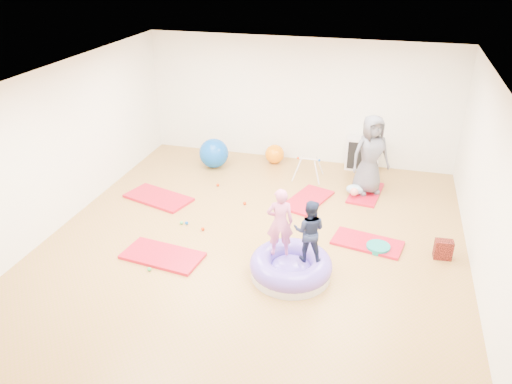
# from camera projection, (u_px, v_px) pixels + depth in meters

# --- Properties ---
(room) EXTENTS (7.01, 8.01, 2.81)m
(room) POSITION_uv_depth(u_px,v_px,m) (251.00, 172.00, 7.76)
(room) COLOR olive
(room) RESTS_ON ground
(gym_mat_front_left) EXTENTS (1.36, 0.80, 0.05)m
(gym_mat_front_left) POSITION_uv_depth(u_px,v_px,m) (163.00, 256.00, 8.12)
(gym_mat_front_left) COLOR #C90537
(gym_mat_front_left) RESTS_ON ground
(gym_mat_mid_left) EXTENTS (1.46, 1.02, 0.06)m
(gym_mat_mid_left) POSITION_uv_depth(u_px,v_px,m) (158.00, 198.00, 9.96)
(gym_mat_mid_left) COLOR #C90537
(gym_mat_mid_left) RESTS_ON ground
(gym_mat_center_back) EXTENTS (0.96, 1.33, 0.05)m
(gym_mat_center_back) POSITION_uv_depth(u_px,v_px,m) (307.00, 200.00, 9.88)
(gym_mat_center_back) COLOR #C90537
(gym_mat_center_back) RESTS_ON ground
(gym_mat_right) EXTENTS (1.24, 0.78, 0.05)m
(gym_mat_right) POSITION_uv_depth(u_px,v_px,m) (367.00, 243.00, 8.47)
(gym_mat_right) COLOR #C90537
(gym_mat_right) RESTS_ON ground
(gym_mat_rear_right) EXTENTS (0.71, 1.19, 0.05)m
(gym_mat_rear_right) POSITION_uv_depth(u_px,v_px,m) (365.00, 193.00, 10.15)
(gym_mat_rear_right) COLOR #C90537
(gym_mat_rear_right) RESTS_ON ground
(inflatable_cushion) EXTENTS (1.26, 1.26, 0.40)m
(inflatable_cushion) POSITION_uv_depth(u_px,v_px,m) (291.00, 267.00, 7.62)
(inflatable_cushion) COLOR silver
(inflatable_cushion) RESTS_ON ground
(child_pink) EXTENTS (0.46, 0.37, 1.11)m
(child_pink) POSITION_uv_depth(u_px,v_px,m) (280.00, 219.00, 7.39)
(child_pink) COLOR #CF6293
(child_pink) RESTS_ON inflatable_cushion
(child_navy) EXTENTS (0.49, 0.39, 0.99)m
(child_navy) POSITION_uv_depth(u_px,v_px,m) (309.00, 228.00, 7.29)
(child_navy) COLOR #19203A
(child_navy) RESTS_ON inflatable_cushion
(adult_caregiver) EXTENTS (0.94, 0.83, 1.61)m
(adult_caregiver) POSITION_uv_depth(u_px,v_px,m) (371.00, 155.00, 9.81)
(adult_caregiver) COLOR #505059
(adult_caregiver) RESTS_ON gym_mat_rear_right
(infant) EXTENTS (0.35, 0.35, 0.21)m
(infant) POSITION_uv_depth(u_px,v_px,m) (355.00, 190.00, 9.99)
(infant) COLOR #95BBCE
(infant) RESTS_ON gym_mat_rear_right
(ball_pit_balls) EXTENTS (2.40, 3.20, 0.06)m
(ball_pit_balls) POSITION_uv_depth(u_px,v_px,m) (213.00, 224.00, 9.01)
(ball_pit_balls) COLOR #C12701
(ball_pit_balls) RESTS_ON ground
(exercise_ball_blue) EXTENTS (0.67, 0.67, 0.67)m
(exercise_ball_blue) POSITION_uv_depth(u_px,v_px,m) (214.00, 153.00, 11.25)
(exercise_ball_blue) COLOR #0849AC
(exercise_ball_blue) RESTS_ON ground
(exercise_ball_orange) EXTENTS (0.44, 0.44, 0.44)m
(exercise_ball_orange) POSITION_uv_depth(u_px,v_px,m) (275.00, 154.00, 11.50)
(exercise_ball_orange) COLOR orange
(exercise_ball_orange) RESTS_ON ground
(infant_play_gym) EXTENTS (0.61, 0.58, 0.47)m
(infant_play_gym) POSITION_uv_depth(u_px,v_px,m) (308.00, 165.00, 10.69)
(infant_play_gym) COLOR silver
(infant_play_gym) RESTS_ON ground
(cube_shelf) EXTENTS (0.73, 0.36, 0.73)m
(cube_shelf) POSITION_uv_depth(u_px,v_px,m) (363.00, 154.00, 11.13)
(cube_shelf) COLOR silver
(cube_shelf) RESTS_ON ground
(balance_disc) EXTENTS (0.39, 0.39, 0.09)m
(balance_disc) POSITION_uv_depth(u_px,v_px,m) (378.00, 248.00, 8.30)
(balance_disc) COLOR #11847A
(balance_disc) RESTS_ON ground
(backpack) EXTENTS (0.30, 0.20, 0.33)m
(backpack) POSITION_uv_depth(u_px,v_px,m) (443.00, 249.00, 8.04)
(backpack) COLOR maroon
(backpack) RESTS_ON ground
(yellow_toy) EXTENTS (0.20, 0.20, 0.03)m
(yellow_toy) POSITION_uv_depth(u_px,v_px,m) (159.00, 262.00, 7.98)
(yellow_toy) COLOR yellow
(yellow_toy) RESTS_ON ground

